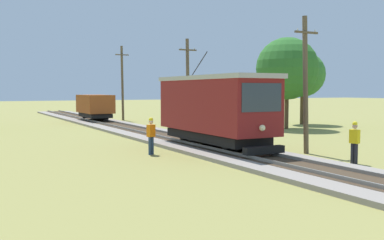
% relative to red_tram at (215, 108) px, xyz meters
% --- Properties ---
extents(red_tram, '(2.60, 8.54, 4.79)m').
position_rel_red_tram_xyz_m(red_tram, '(0.00, 0.00, 0.00)').
color(red_tram, maroon).
rests_on(red_tram, rail_right).
extents(freight_car, '(2.40, 5.20, 2.31)m').
position_rel_red_tram_xyz_m(freight_car, '(-0.00, 22.45, -0.64)').
color(freight_car, '#93471E').
rests_on(freight_car, rail_right).
extents(utility_pole_near_tram, '(1.40, 0.51, 6.67)m').
position_rel_red_tram_xyz_m(utility_pole_near_tram, '(3.33, -3.01, 1.24)').
color(utility_pole_near_tram, brown).
rests_on(utility_pole_near_tram, ground).
extents(utility_pole_mid, '(1.40, 0.46, 6.83)m').
position_rel_red_tram_xyz_m(utility_pole_mid, '(3.33, 9.47, 1.32)').
color(utility_pole_mid, brown).
rests_on(utility_pole_mid, ground).
extents(utility_pole_far, '(1.40, 0.53, 7.58)m').
position_rel_red_tram_xyz_m(utility_pole_far, '(3.33, 24.09, 1.69)').
color(utility_pole_far, brown).
rests_on(utility_pole_far, ground).
extents(track_worker, '(0.32, 0.43, 1.78)m').
position_rel_red_tram_xyz_m(track_worker, '(3.02, -6.39, -1.21)').
color(track_worker, black).
rests_on(track_worker, ground).
extents(second_worker, '(0.45, 0.38, 1.78)m').
position_rel_red_tram_xyz_m(second_worker, '(-3.52, 0.03, -1.21)').
color(second_worker, navy).
rests_on(second_worker, ground).
extents(tree_left_near, '(4.94, 4.94, 7.26)m').
position_rel_red_tram_xyz_m(tree_left_near, '(11.57, 8.28, 2.59)').
color(tree_left_near, '#4C3823').
rests_on(tree_left_near, ground).
extents(tree_left_far, '(4.05, 4.05, 6.53)m').
position_rel_red_tram_xyz_m(tree_left_far, '(15.77, 11.23, 2.29)').
color(tree_left_far, '#4C3823').
rests_on(tree_left_far, ground).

